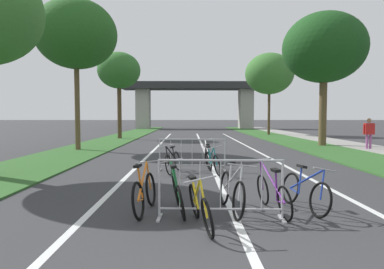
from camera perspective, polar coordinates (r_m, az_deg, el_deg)
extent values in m
cube|color=#2D5B26|center=(25.55, -13.17, -0.94)|extent=(3.15, 56.02, 0.05)
cube|color=#2D5B26|center=(25.95, 15.62, -0.91)|extent=(3.15, 56.02, 0.05)
cube|color=gray|center=(26.84, 21.22, -0.84)|extent=(2.30, 56.02, 0.08)
cube|color=silver|center=(18.26, 2.03, -2.51)|extent=(0.14, 32.41, 0.01)
cube|color=silver|center=(18.57, 10.25, -2.47)|extent=(0.14, 32.41, 0.01)
cube|color=silver|center=(18.33, -6.30, -2.51)|extent=(0.14, 32.41, 0.01)
cube|color=#2D2D30|center=(48.44, 0.44, 8.12)|extent=(20.28, 4.21, 0.95)
cube|color=#9E9B93|center=(48.68, -8.16, 4.24)|extent=(1.86, 2.40, 5.54)
cube|color=#9E9B93|center=(48.93, 8.99, 4.23)|extent=(1.86, 2.40, 5.54)
cylinder|color=brown|center=(18.68, -18.64, 4.24)|extent=(0.26, 0.26, 4.42)
ellipsoid|color=#23561E|center=(19.14, -18.84, 15.61)|extent=(4.17, 4.17, 3.54)
cylinder|color=#4C3823|center=(27.26, -12.04, 3.58)|extent=(0.32, 0.32, 4.09)
ellipsoid|color=#2D6628|center=(27.48, -12.12, 10.45)|extent=(3.31, 3.31, 2.82)
cylinder|color=brown|center=(21.72, 21.04, 3.45)|extent=(0.44, 0.44, 4.00)
ellipsoid|color=#194719|center=(22.08, 21.24, 13.38)|extent=(4.83, 4.83, 4.10)
cylinder|color=#4C3823|center=(32.81, 12.74, 3.44)|extent=(0.24, 0.24, 4.05)
ellipsoid|color=#38702D|center=(33.05, 12.82, 9.90)|extent=(4.50, 4.50, 3.83)
cylinder|color=#ADADB2|center=(6.04, -5.50, -9.05)|extent=(0.04, 0.04, 1.05)
cube|color=#ADADB2|center=(6.16, -5.47, -13.69)|extent=(0.08, 0.44, 0.03)
cylinder|color=#ADADB2|center=(6.14, 14.91, -8.93)|extent=(0.04, 0.04, 1.05)
cube|color=#ADADB2|center=(6.27, 14.85, -13.50)|extent=(0.08, 0.44, 0.03)
cylinder|color=#ADADB2|center=(5.91, 4.82, -4.34)|extent=(2.13, 0.13, 0.04)
cylinder|color=#ADADB2|center=(6.08, 4.78, -12.31)|extent=(2.13, 0.13, 0.04)
cylinder|color=#ADADB2|center=(5.98, -2.09, -8.27)|extent=(0.02, 0.02, 0.87)
cylinder|color=#ADADB2|center=(5.97, 1.35, -8.29)|extent=(0.02, 0.02, 0.87)
cylinder|color=#ADADB2|center=(5.98, 4.80, -8.29)|extent=(0.02, 0.02, 0.87)
cylinder|color=#ADADB2|center=(6.00, 8.23, -8.25)|extent=(0.02, 0.02, 0.87)
cylinder|color=#ADADB2|center=(6.05, 11.61, -8.19)|extent=(0.02, 0.02, 0.87)
cylinder|color=#ADADB2|center=(11.27, -5.40, -3.37)|extent=(0.04, 0.04, 1.05)
cube|color=#ADADB2|center=(11.34, -5.39, -5.93)|extent=(0.09, 0.44, 0.03)
cylinder|color=#ADADB2|center=(11.17, 5.51, -3.42)|extent=(0.04, 0.04, 1.05)
cube|color=#ADADB2|center=(11.24, 5.50, -6.01)|extent=(0.09, 0.44, 0.03)
cylinder|color=#ADADB2|center=(11.13, 0.03, -0.83)|extent=(2.13, 0.16, 0.04)
cylinder|color=#ADADB2|center=(11.22, 0.03, -5.16)|extent=(2.13, 0.16, 0.04)
cylinder|color=#ADADB2|center=(11.22, -3.61, -2.93)|extent=(0.02, 0.02, 0.87)
cylinder|color=#ADADB2|center=(11.19, -1.79, -2.94)|extent=(0.02, 0.02, 0.87)
cylinder|color=#ADADB2|center=(11.16, 0.03, -2.95)|extent=(0.02, 0.02, 0.87)
cylinder|color=#ADADB2|center=(11.15, 1.86, -2.96)|extent=(0.02, 0.02, 0.87)
cylinder|color=#ADADB2|center=(11.15, 3.69, -2.96)|extent=(0.02, 0.02, 0.87)
torus|color=black|center=(6.12, 15.27, -11.07)|extent=(0.19, 0.62, 0.61)
torus|color=black|center=(7.11, 11.76, -9.03)|extent=(0.19, 0.62, 0.61)
cylinder|color=#662884|center=(6.51, 13.19, -7.40)|extent=(0.25, 1.05, 0.65)
cylinder|color=#662884|center=(6.34, 13.94, -8.33)|extent=(0.11, 0.13, 0.58)
cylinder|color=#662884|center=(6.28, 14.66, -10.90)|extent=(0.07, 0.35, 0.07)
cylinder|color=#662884|center=(7.01, 11.57, -6.63)|extent=(0.11, 0.10, 0.62)
cube|color=black|center=(6.24, 13.81, -5.83)|extent=(0.14, 0.25, 0.06)
cylinder|color=#99999E|center=(6.93, 11.37, -4.16)|extent=(0.45, 0.09, 0.08)
torus|color=black|center=(6.06, 0.35, -11.09)|extent=(0.26, 0.63, 0.61)
torus|color=black|center=(5.11, 2.58, -13.80)|extent=(0.26, 0.63, 0.61)
cylinder|color=gold|center=(5.53, 0.80, -9.48)|extent=(0.11, 0.98, 0.60)
cylinder|color=gold|center=(5.73, 0.54, -9.75)|extent=(0.15, 0.10, 0.52)
cylinder|color=gold|center=(5.91, 0.69, -11.68)|extent=(0.09, 0.33, 0.07)
cylinder|color=gold|center=(5.05, 1.97, -10.70)|extent=(0.15, 0.07, 0.57)
cube|color=black|center=(5.70, 0.02, -7.18)|extent=(0.15, 0.26, 0.07)
cylinder|color=#99999E|center=(5.00, 1.35, -7.53)|extent=(0.48, 0.11, 0.11)
torus|color=black|center=(7.35, 16.14, -8.58)|extent=(0.30, 0.66, 0.64)
torus|color=black|center=(6.50, 20.67, -10.21)|extent=(0.30, 0.66, 0.64)
cylinder|color=#1E389E|center=(6.92, 18.55, -7.13)|extent=(0.36, 0.96, 0.56)
cylinder|color=#1E389E|center=(7.09, 17.64, -7.27)|extent=(0.13, 0.14, 0.54)
cylinder|color=#1E389E|center=(7.22, 16.75, -9.01)|extent=(0.09, 0.33, 0.07)
cylinder|color=#1E389E|center=(6.49, 20.97, -7.84)|extent=(0.13, 0.12, 0.54)
cube|color=black|center=(7.10, 17.88, -5.10)|extent=(0.16, 0.26, 0.07)
cylinder|color=#99999E|center=(6.50, 21.27, -5.48)|extent=(0.44, 0.12, 0.11)
torus|color=black|center=(11.25, 3.01, -4.39)|extent=(0.14, 0.66, 0.65)
torus|color=black|center=(12.26, 2.42, -3.77)|extent=(0.14, 0.66, 0.65)
cylinder|color=silver|center=(11.69, 2.58, -2.55)|extent=(0.16, 0.99, 0.66)
cylinder|color=silver|center=(11.51, 2.73, -3.07)|extent=(0.10, 0.12, 0.56)
cylinder|color=silver|center=(11.41, 2.92, -4.40)|extent=(0.04, 0.33, 0.08)
cylinder|color=silver|center=(12.20, 2.30, -2.31)|extent=(0.10, 0.10, 0.63)
cube|color=black|center=(11.44, 2.63, -1.70)|extent=(0.12, 0.25, 0.06)
cylinder|color=#99999E|center=(12.14, 2.18, -0.84)|extent=(0.52, 0.06, 0.07)
torus|color=black|center=(11.18, 2.79, -4.46)|extent=(0.27, 0.66, 0.64)
torus|color=black|center=(10.22, 4.21, -5.18)|extent=(0.27, 0.66, 0.64)
cylinder|color=#197A7F|center=(10.68, 3.20, -3.38)|extent=(0.14, 0.97, 0.57)
cylinder|color=#197A7F|center=(10.87, 2.98, -3.49)|extent=(0.15, 0.10, 0.55)
cylinder|color=#197A7F|center=(11.03, 3.02, -4.69)|extent=(0.10, 0.32, 0.08)
cylinder|color=#197A7F|center=(10.20, 3.93, -3.69)|extent=(0.14, 0.07, 0.54)
cube|color=black|center=(10.86, 2.70, -2.06)|extent=(0.15, 0.26, 0.07)
cylinder|color=#99999E|center=(10.18, 3.65, -2.19)|extent=(0.47, 0.12, 0.11)
torus|color=black|center=(11.28, -2.48, -4.42)|extent=(0.29, 0.65, 0.63)
torus|color=black|center=(10.33, -3.90, -5.12)|extent=(0.29, 0.65, 0.63)
cylinder|color=black|center=(10.81, -3.41, -3.22)|extent=(0.36, 0.93, 0.61)
cylinder|color=black|center=(10.99, -3.07, -3.49)|extent=(0.13, 0.14, 0.53)
cylinder|color=black|center=(11.13, -2.67, -4.64)|extent=(0.09, 0.32, 0.07)
cylinder|color=black|center=(10.33, -4.16, -3.51)|extent=(0.14, 0.12, 0.58)
cube|color=black|center=(11.01, -3.28, -2.11)|extent=(0.16, 0.26, 0.07)
cylinder|color=#99999E|center=(10.34, -4.42, -1.91)|extent=(0.51, 0.14, 0.12)
torus|color=black|center=(6.04, -8.99, -10.91)|extent=(0.21, 0.68, 0.67)
torus|color=black|center=(6.94, -6.93, -9.05)|extent=(0.21, 0.68, 0.67)
cylinder|color=orange|center=(6.42, -8.25, -7.55)|extent=(0.08, 0.93, 0.59)
cylinder|color=orange|center=(6.25, -8.64, -7.99)|extent=(0.13, 0.11, 0.63)
cylinder|color=orange|center=(6.19, -8.59, -10.80)|extent=(0.07, 0.31, 0.08)
cylinder|color=orange|center=(6.87, -7.26, -6.83)|extent=(0.12, 0.09, 0.56)
cube|color=black|center=(6.17, -9.08, -5.21)|extent=(0.13, 0.25, 0.06)
cylinder|color=#99999E|center=(6.81, -7.60, -4.57)|extent=(0.45, 0.08, 0.08)
torus|color=black|center=(5.93, -1.85, -11.38)|extent=(0.24, 0.64, 0.62)
torus|color=black|center=(6.92, -2.73, -9.29)|extent=(0.24, 0.64, 0.62)
cylinder|color=#1E7238|center=(6.33, -2.82, -7.68)|extent=(0.28, 0.97, 0.63)
cylinder|color=#1E7238|center=(6.15, -2.61, -8.24)|extent=(0.16, 0.14, 0.65)
cylinder|color=#1E7238|center=(6.09, -1.97, -11.21)|extent=(0.06, 0.33, 0.07)
cylinder|color=#1E7238|center=(6.83, -3.19, -6.88)|extent=(0.15, 0.11, 0.61)
cube|color=black|center=(6.05, -3.16, -5.33)|extent=(0.14, 0.25, 0.07)
cylinder|color=#99999E|center=(6.75, -3.65, -4.43)|extent=(0.51, 0.09, 0.12)
torus|color=black|center=(6.99, 5.48, -8.88)|extent=(0.21, 0.70, 0.69)
torus|color=black|center=(5.99, 7.80, -10.93)|extent=(0.21, 0.70, 0.69)
cylinder|color=#B7B7BC|center=(6.46, 6.83, -7.16)|extent=(0.24, 1.02, 0.64)
cylinder|color=#B7B7BC|center=(6.66, 6.35, -7.18)|extent=(0.12, 0.13, 0.63)
cylinder|color=#B7B7BC|center=(6.83, 5.77, -9.38)|extent=(0.06, 0.34, 0.08)
cylinder|color=#B7B7BC|center=(5.96, 8.11, -8.04)|extent=(0.11, 0.10, 0.61)
cube|color=black|center=(6.65, 6.62, -4.45)|extent=(0.13, 0.25, 0.06)
cylinder|color=#99999E|center=(5.94, 8.41, -5.14)|extent=(0.52, 0.09, 0.09)
cylinder|color=#994C8C|center=(20.13, 27.21, -1.16)|extent=(0.12, 0.12, 0.83)
cylinder|color=#994C8C|center=(20.20, 27.68, -1.15)|extent=(0.12, 0.12, 0.83)
cube|color=#B21E1E|center=(20.13, 27.50, 0.86)|extent=(0.47, 0.30, 0.59)
cylinder|color=#B21E1E|center=(20.03, 26.83, 0.78)|extent=(0.10, 0.10, 0.53)
cylinder|color=#B21E1E|center=(20.24, 28.15, 0.77)|extent=(0.10, 0.10, 0.53)
sphere|color=#936B4C|center=(20.12, 27.53, 2.10)|extent=(0.23, 0.23, 0.23)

